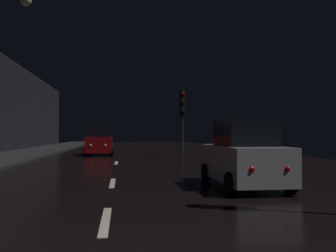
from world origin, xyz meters
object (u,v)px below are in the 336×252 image
Objects in this scene: traffic_light_far_right at (182,108)px; streetlamp_overhead at (0,54)px; car_approaching_headlights at (100,142)px; car_parked_right_near at (244,156)px.

streetlamp_overhead reaches higher than traffic_light_far_right.
traffic_light_far_right is 1.11× the size of car_approaching_headlights.
traffic_light_far_right is 14.43m from streetlamp_overhead.
streetlamp_overhead is 13.63m from car_approaching_headlights.
traffic_light_far_right is 0.68× the size of streetlamp_overhead.
car_parked_right_near is (8.31, -4.36, -3.79)m from streetlamp_overhead.
streetlamp_overhead is at bearing -50.99° from traffic_light_far_right.
streetlamp_overhead is 1.63× the size of car_approaching_headlights.
traffic_light_far_right is 15.71m from car_parked_right_near.
streetlamp_overhead reaches higher than car_parked_right_near.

